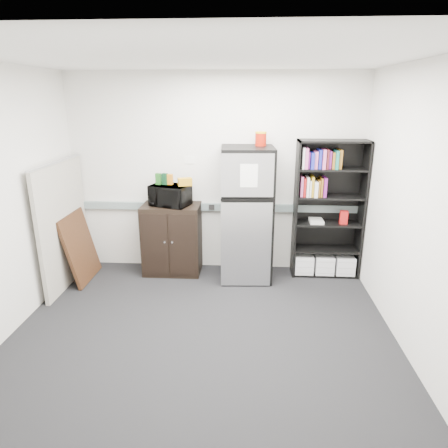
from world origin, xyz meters
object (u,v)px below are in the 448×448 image
object	(u,v)px
cubicle_partition	(64,224)
cabinet	(172,239)
refrigerator	(247,214)
bookshelf	(328,211)
microwave	(170,195)

from	to	relation	value
cubicle_partition	cabinet	xyz separation A→B (m)	(1.31, 0.42, -0.32)
refrigerator	bookshelf	bearing A→B (deg)	4.45
cubicle_partition	microwave	bearing A→B (deg)	17.14
cubicle_partition	refrigerator	size ratio (longest dim) A/B	0.91
bookshelf	microwave	distance (m)	2.13
cabinet	microwave	bearing A→B (deg)	-90.00
cabinet	refrigerator	size ratio (longest dim) A/B	0.55
bookshelf	refrigerator	distance (m)	1.10
cabinet	refrigerator	world-z (taller)	refrigerator
cubicle_partition	refrigerator	world-z (taller)	refrigerator
bookshelf	microwave	world-z (taller)	bookshelf
cabinet	microwave	world-z (taller)	microwave
microwave	bookshelf	bearing A→B (deg)	19.68
bookshelf	microwave	size ratio (longest dim) A/B	3.68
bookshelf	cubicle_partition	xyz separation A→B (m)	(-3.43, -0.49, -0.10)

